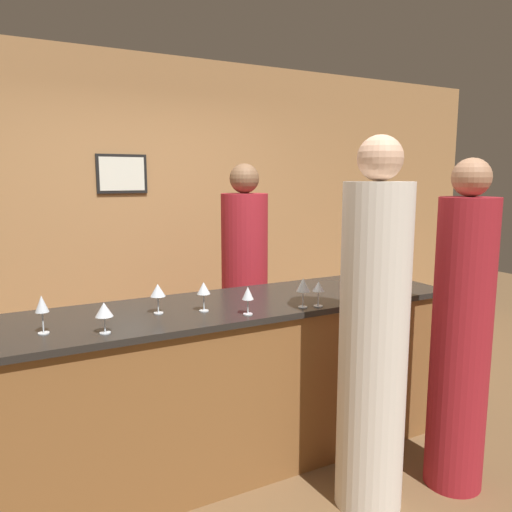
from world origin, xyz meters
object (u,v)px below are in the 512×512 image
object	(u,v)px
guest_0	(373,341)
guest_1	(461,338)
wine_bottle_0	(375,266)
bartender	(245,289)

from	to	relation	value
guest_0	guest_1	bearing A→B (deg)	-9.70
wine_bottle_0	bartender	bearing A→B (deg)	129.69
bartender	guest_0	world-z (taller)	guest_0
guest_0	guest_1	world-z (taller)	guest_0
guest_1	wine_bottle_0	xyz separation A→B (m)	(0.16, 0.88, 0.25)
bartender	wine_bottle_0	world-z (taller)	bartender
guest_0	wine_bottle_0	bearing A→B (deg)	48.66
guest_1	wine_bottle_0	distance (m)	0.93
guest_1	bartender	bearing A→B (deg)	106.29
guest_0	wine_bottle_0	xyz separation A→B (m)	(0.70, 0.79, 0.20)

